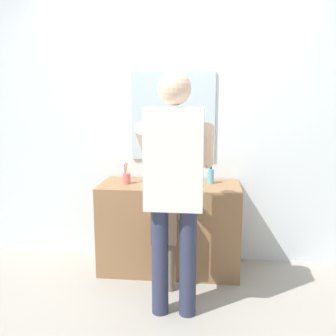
# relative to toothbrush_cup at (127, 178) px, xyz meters

# --- Properties ---
(ground_plane) EXTENTS (14.00, 14.00, 0.00)m
(ground_plane) POSITION_rel_toothbrush_cup_xyz_m (0.39, -0.28, -0.86)
(ground_plane) COLOR #9E998E
(back_wall) EXTENTS (4.40, 0.10, 2.70)m
(back_wall) POSITION_rel_toothbrush_cup_xyz_m (0.39, 0.34, 0.49)
(back_wall) COLOR silver
(back_wall) RESTS_ON ground
(vanity_cabinet) EXTENTS (1.25, 0.54, 0.80)m
(vanity_cabinet) POSITION_rel_toothbrush_cup_xyz_m (0.39, 0.02, -0.46)
(vanity_cabinet) COLOR olive
(vanity_cabinet) RESTS_ON ground
(sink_basin) EXTENTS (0.37, 0.37, 0.11)m
(sink_basin) POSITION_rel_toothbrush_cup_xyz_m (0.39, -0.00, 0.00)
(sink_basin) COLOR silver
(sink_basin) RESTS_ON vanity_cabinet
(faucet) EXTENTS (0.18, 0.14, 0.18)m
(faucet) POSITION_rel_toothbrush_cup_xyz_m (0.39, 0.22, 0.03)
(faucet) COLOR #B7BABF
(faucet) RESTS_ON vanity_cabinet
(toothbrush_cup) EXTENTS (0.07, 0.07, 0.21)m
(toothbrush_cup) POSITION_rel_toothbrush_cup_xyz_m (0.00, 0.00, 0.00)
(toothbrush_cup) COLOR #D86666
(toothbrush_cup) RESTS_ON vanity_cabinet
(soap_bottle) EXTENTS (0.06, 0.06, 0.16)m
(soap_bottle) POSITION_rel_toothbrush_cup_xyz_m (0.75, 0.10, 0.01)
(soap_bottle) COLOR #66B2D1
(soap_bottle) RESTS_ON vanity_cabinet
(child_toddler) EXTENTS (0.28, 0.28, 0.90)m
(child_toddler) POSITION_rel_toothbrush_cup_xyz_m (0.39, -0.38, -0.32)
(child_toddler) COLOR #6B5B4C
(child_toddler) RESTS_ON ground
(adult_parent) EXTENTS (0.54, 0.57, 1.74)m
(adult_parent) POSITION_rel_toothbrush_cup_xyz_m (0.50, -0.71, 0.19)
(adult_parent) COLOR #2D334C
(adult_parent) RESTS_ON ground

